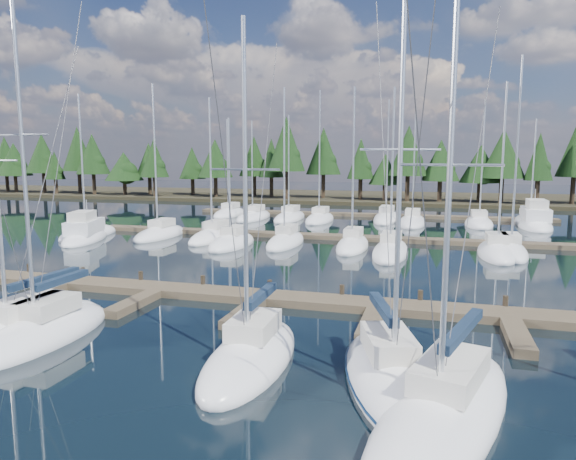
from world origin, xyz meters
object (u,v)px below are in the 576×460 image
(front_sailboat_3, at_px, (251,356))
(motor_yacht_left, at_px, (85,235))
(front_sailboat_1, at_px, (18,333))
(motor_yacht_right, at_px, (535,222))
(main_dock, at_px, (260,300))
(front_sailboat_4, at_px, (390,378))
(front_sailboat_5, at_px, (444,412))
(front_sailboat_2, at_px, (43,333))

(front_sailboat_3, height_order, motor_yacht_left, front_sailboat_3)
(front_sailboat_1, height_order, motor_yacht_right, front_sailboat_1)
(main_dock, relative_size, front_sailboat_3, 3.41)
(front_sailboat_4, relative_size, motor_yacht_right, 1.37)
(main_dock, bearing_deg, front_sailboat_5, -47.81)
(front_sailboat_1, height_order, front_sailboat_3, front_sailboat_1)
(front_sailboat_3, bearing_deg, front_sailboat_1, -178.77)
(front_sailboat_4, bearing_deg, motor_yacht_left, 141.64)
(motor_yacht_right, bearing_deg, front_sailboat_5, -102.43)
(main_dock, relative_size, front_sailboat_1, 3.27)
(main_dock, relative_size, front_sailboat_4, 3.13)
(motor_yacht_left, bearing_deg, front_sailboat_3, -43.03)
(motor_yacht_left, xyz_separation_m, motor_yacht_right, (41.79, 21.44, 0.06))
(main_dock, height_order, front_sailboat_4, front_sailboat_4)
(front_sailboat_2, bearing_deg, motor_yacht_right, 59.41)
(front_sailboat_3, bearing_deg, motor_yacht_left, 136.97)
(front_sailboat_2, xyz_separation_m, front_sailboat_3, (9.19, -0.04, -0.02))
(motor_yacht_right, bearing_deg, front_sailboat_3, -111.01)
(main_dock, xyz_separation_m, front_sailboat_1, (-7.97, -7.74, 0.08))
(front_sailboat_1, xyz_separation_m, front_sailboat_2, (1.01, 0.26, 0.02))
(front_sailboat_5, xyz_separation_m, motor_yacht_right, (10.33, 46.89, 0.27))
(front_sailboat_3, bearing_deg, front_sailboat_2, 179.76)
(front_sailboat_4, height_order, motor_yacht_right, front_sailboat_4)
(front_sailboat_2, bearing_deg, front_sailboat_1, -165.71)
(front_sailboat_5, height_order, motor_yacht_left, front_sailboat_5)
(front_sailboat_4, relative_size, front_sailboat_5, 1.06)
(front_sailboat_3, relative_size, motor_yacht_right, 1.26)
(front_sailboat_4, height_order, motor_yacht_left, front_sailboat_4)
(front_sailboat_1, relative_size, motor_yacht_right, 1.31)
(motor_yacht_left, bearing_deg, front_sailboat_2, -56.03)
(front_sailboat_3, distance_m, front_sailboat_5, 7.17)
(main_dock, height_order, motor_yacht_left, motor_yacht_left)
(front_sailboat_1, distance_m, motor_yacht_left, 27.43)
(front_sailboat_4, bearing_deg, motor_yacht_right, 75.05)
(front_sailboat_1, bearing_deg, motor_yacht_right, 58.60)
(front_sailboat_1, bearing_deg, front_sailboat_5, -7.30)
(front_sailboat_3, height_order, front_sailboat_5, front_sailboat_5)
(front_sailboat_2, bearing_deg, front_sailboat_5, -8.66)
(front_sailboat_3, relative_size, front_sailboat_5, 0.97)
(main_dock, xyz_separation_m, motor_yacht_left, (-22.47, 15.54, 0.29))
(front_sailboat_1, relative_size, motor_yacht_left, 1.42)
(main_dock, bearing_deg, motor_yacht_left, 145.33)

